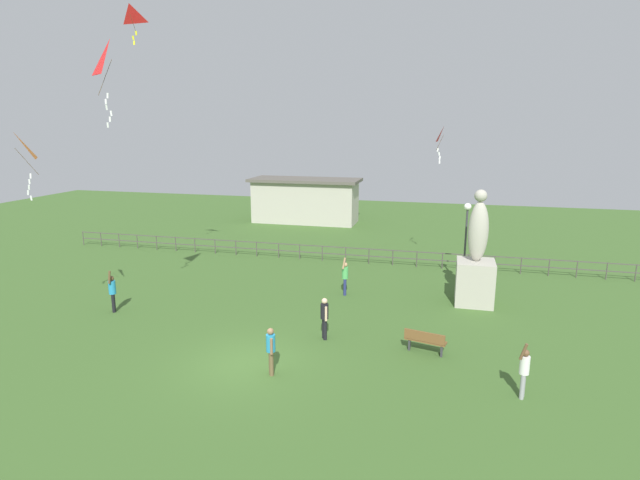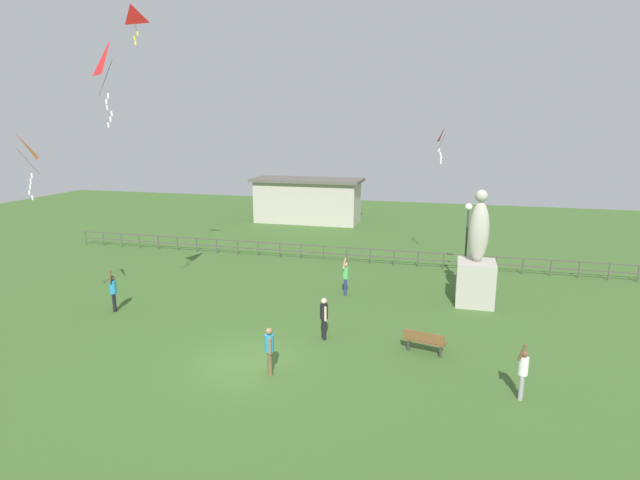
{
  "view_description": "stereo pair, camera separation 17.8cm",
  "coord_description": "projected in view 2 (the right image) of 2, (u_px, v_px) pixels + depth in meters",
  "views": [
    {
      "loc": [
        6.45,
        -15.04,
        8.11
      ],
      "look_at": [
        1.27,
        5.3,
        3.34
      ],
      "focal_mm": 28.25,
      "sensor_mm": 36.0,
      "label": 1
    },
    {
      "loc": [
        6.63,
        -14.99,
        8.11
      ],
      "look_at": [
        1.27,
        5.3,
        3.34
      ],
      "focal_mm": 28.25,
      "sensor_mm": 36.0,
      "label": 2
    }
  ],
  "objects": [
    {
      "name": "pavilion_building",
      "position": [
        307.0,
        200.0,
        43.0
      ],
      "size": [
        9.3,
        3.78,
        3.74
      ],
      "color": "#B7B2A3",
      "rests_on": "ground_plane"
    },
    {
      "name": "lamppost",
      "position": [
        467.0,
        227.0,
        25.04
      ],
      "size": [
        0.36,
        0.36,
        4.38
      ],
      "color": "#38383D",
      "rests_on": "ground_plane"
    },
    {
      "name": "person_1",
      "position": [
        324.0,
        316.0,
        19.41
      ],
      "size": [
        0.31,
        0.45,
        1.67
      ],
      "color": "black",
      "rests_on": "ground_plane"
    },
    {
      "name": "kite_1",
      "position": [
        17.0,
        150.0,
        19.65
      ],
      "size": [
        1.29,
        1.34,
        2.61
      ],
      "color": "orange"
    },
    {
      "name": "statue_monument",
      "position": [
        476.0,
        269.0,
        23.09
      ],
      "size": [
        1.7,
        1.7,
        5.35
      ],
      "color": "#B2AD9E",
      "rests_on": "ground_plane"
    },
    {
      "name": "kite_3",
      "position": [
        112.0,
        63.0,
        19.28
      ],
      "size": [
        0.98,
        1.01,
        3.24
      ],
      "color": "red"
    },
    {
      "name": "person_3",
      "position": [
        113.0,
        290.0,
        22.34
      ],
      "size": [
        0.32,
        0.5,
        1.95
      ],
      "color": "black",
      "rests_on": "ground_plane"
    },
    {
      "name": "person_0",
      "position": [
        523.0,
        370.0,
        15.12
      ],
      "size": [
        0.36,
        0.48,
        1.86
      ],
      "color": "#99999E",
      "rests_on": "ground_plane"
    },
    {
      "name": "waterfront_railing",
      "position": [
        332.0,
        251.0,
        30.71
      ],
      "size": [
        36.02,
        0.06,
        0.95
      ],
      "color": "#4C4742",
      "rests_on": "ground_plane"
    },
    {
      "name": "ground_plane",
      "position": [
        246.0,
        363.0,
        17.58
      ],
      "size": [
        80.0,
        80.0,
        0.0
      ],
      "primitive_type": "plane",
      "color": "#3D6028"
    },
    {
      "name": "kite_2",
      "position": [
        445.0,
        136.0,
        27.56
      ],
      "size": [
        0.59,
        0.89,
        2.03
      ],
      "color": "red"
    },
    {
      "name": "kite_0",
      "position": [
        131.0,
        15.0,
        23.7
      ],
      "size": [
        1.08,
        0.66,
        1.78
      ],
      "color": "red"
    },
    {
      "name": "person_4",
      "position": [
        345.0,
        276.0,
        24.52
      ],
      "size": [
        0.3,
        0.52,
        1.93
      ],
      "color": "navy",
      "rests_on": "ground_plane"
    },
    {
      "name": "person_2",
      "position": [
        269.0,
        348.0,
        16.63
      ],
      "size": [
        0.3,
        0.45,
        1.64
      ],
      "color": "brown",
      "rests_on": "ground_plane"
    },
    {
      "name": "park_bench",
      "position": [
        424.0,
        341.0,
        18.29
      ],
      "size": [
        1.55,
        0.75,
        0.85
      ],
      "color": "brown",
      "rests_on": "ground_plane"
    }
  ]
}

